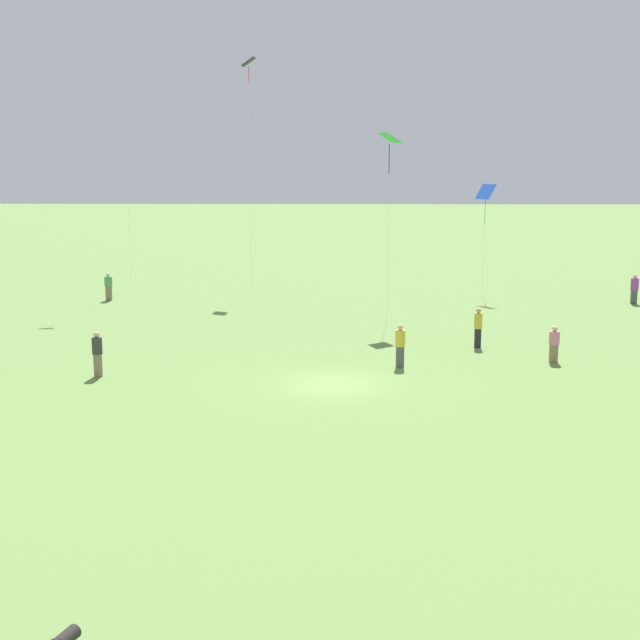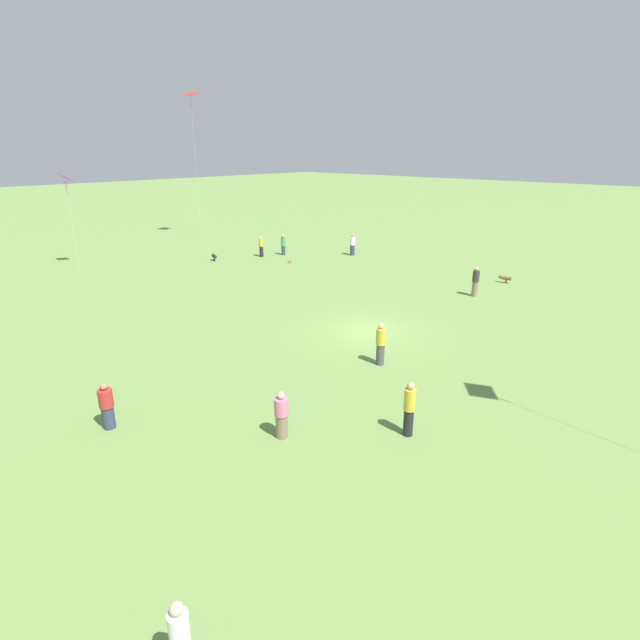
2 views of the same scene
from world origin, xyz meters
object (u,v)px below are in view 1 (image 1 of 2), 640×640
person_9 (634,289)px  person_0 (97,354)px  kite_3 (389,144)px  person_1 (400,346)px  kite_5 (486,194)px  person_7 (109,287)px  person_3 (554,345)px  kite_8 (249,72)px  person_2 (478,328)px

person_9 → person_0: bearing=9.1°
kite_3 → person_1: bearing=-158.7°
kite_3 → kite_5: kite_3 is taller
person_7 → kite_5: (-2.00, 23.14, 5.55)m
person_3 → person_9: size_ratio=0.91×
kite_8 → person_9: bearing=126.8°
person_2 → kite_5: (-14.96, 2.64, 5.43)m
person_0 → kite_3: bearing=-46.1°
person_3 → person_7: 28.21m
person_7 → person_2: bearing=87.4°
person_0 → person_9: (-17.99, 27.51, -0.05)m
person_2 → person_0: bearing=-101.2°
person_0 → person_2: bearing=-71.4°
person_9 → kite_5: bearing=-41.2°
person_3 → kite_8: kite_8 is taller
person_1 → person_3: 6.80m
person_0 → kite_3: (-12.21, 12.40, 8.45)m
person_1 → person_2: 5.53m
person_1 → kite_8: bearing=-176.4°
person_1 → kite_5: 20.71m
person_2 → kite_5: size_ratio=0.27×
person_9 → person_2: bearing=23.5°
person_2 → person_9: 16.67m
person_1 → person_2: size_ratio=0.99×
kite_8 → person_0: bearing=40.4°
person_3 → person_2: bearing=4.0°
person_7 → kite_8: 16.30m
kite_5 → kite_8: 16.92m
person_2 → person_9: bearing=107.0°
person_2 → kite_8: size_ratio=0.13×
person_2 → person_3: size_ratio=1.16×
person_1 → person_7: 23.69m
person_7 → person_9: bearing=118.5°
person_2 → person_9: person_2 is taller
person_0 → person_2: (-5.69, 16.26, 0.02)m
person_7 → kite_8: size_ratio=0.11×
person_2 → kite_5: bearing=139.5°
person_9 → kite_5: (-2.66, -8.62, 5.50)m
person_0 → kite_5: size_ratio=0.27×
person_3 → kite_8: (-20.78, -15.03, 13.18)m
person_3 → kite_8: 28.83m
person_7 → kite_5: size_ratio=0.24×
person_9 → kite_3: (5.78, -15.11, 8.50)m
person_0 → person_7: (-18.65, -4.25, -0.10)m
kite_5 → kite_8: kite_8 is taller
person_0 → person_3: (-2.79, 19.08, -0.14)m
kite_3 → kite_8: bearing=57.8°
kite_5 → kite_8: (-2.92, -14.84, 7.58)m
person_1 → person_9: bearing=119.7°
person_2 → kite_3: bearing=-180.0°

